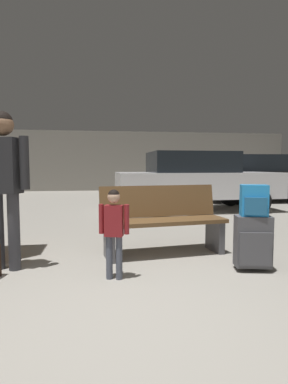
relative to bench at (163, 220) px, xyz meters
The scene contains 9 objects.
ground_plane 2.39m from the bench, 104.58° to the left, with size 18.00×18.00×0.10m, color gray.
garage_back_wall 11.18m from the bench, 93.03° to the left, with size 18.00×0.12×2.80m, color gray.
bench is the anchor object (origin of this frame).
suitcase 1.17m from the bench, 43.83° to the right, with size 0.41×0.29×0.60m.
backpack_bright 1.21m from the bench, 43.87° to the right, with size 0.31×0.25×0.34m.
child 1.10m from the bench, 128.20° to the right, with size 0.30×0.21×0.91m.
adult 1.98m from the bench, 168.21° to the right, with size 0.57×0.30×1.73m.
parked_car_near 4.25m from the bench, 67.18° to the left, with size 4.14×1.87×1.51m.
parked_car_side 7.31m from the bench, 50.97° to the left, with size 4.18×1.97×1.51m.
Camera 1 is at (-0.23, -2.26, 1.14)m, focal length 29.51 mm.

